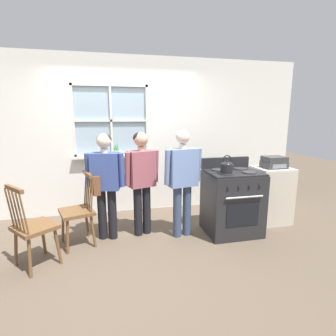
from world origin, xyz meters
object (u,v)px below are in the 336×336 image
person_elderly_left (106,177)px  stove (232,202)px  potted_plant (117,152)px  side_counter (271,195)px  stereo (274,162)px  kettle (227,167)px  person_adult_right (183,175)px  handbag (95,184)px  chair_by_window (78,212)px  chair_near_wall (33,228)px  person_teen_center (142,174)px

person_elderly_left → stove: 1.84m
person_elderly_left → potted_plant: person_elderly_left is taller
side_counter → stereo: size_ratio=2.65×
kettle → stereo: bearing=19.6°
side_counter → stereo: stereo is taller
person_adult_right → stereo: (1.54, 0.16, 0.09)m
person_elderly_left → handbag: 0.17m
kettle → chair_by_window: bearing=173.1°
handbag → side_counter: 2.75m
chair_by_window → chair_near_wall: bearing=-63.5°
person_adult_right → potted_plant: person_adult_right is taller
chair_near_wall → person_adult_right: (1.86, 0.38, 0.44)m
kettle → person_teen_center: bearing=161.9°
person_adult_right → side_counter: bearing=-4.3°
person_adult_right → potted_plant: 1.43m
person_adult_right → person_teen_center: bearing=151.3°
person_elderly_left → kettle: bearing=-0.1°
person_adult_right → stereo: person_adult_right is taller
person_teen_center → handbag: person_teen_center is taller
chair_by_window → side_counter: chair_by_window is taller
person_teen_center → stereo: size_ratio=4.38×
handbag → stereo: 2.73m
chair_near_wall → person_teen_center: size_ratio=0.66×
person_teen_center → side_counter: (2.08, 0.00, -0.44)m
chair_by_window → handbag: bearing=90.0°
person_elderly_left → side_counter: bearing=12.4°
potted_plant → handbag: potted_plant is taller
chair_by_window → stove: stove is taller
potted_plant → person_adult_right: bearing=-53.0°
side_counter → stove: bearing=-163.6°
chair_by_window → potted_plant: potted_plant is taller
side_counter → person_teen_center: bearing=-180.0°
person_elderly_left → stereo: size_ratio=4.34×
chair_near_wall → person_adult_right: size_ratio=0.65×
chair_by_window → handbag: (0.22, 0.07, 0.35)m
person_elderly_left → side_counter: size_ratio=1.64×
chair_by_window → person_adult_right: bearing=70.4°
stove → side_counter: stove is taller
chair_near_wall → person_elderly_left: (0.81, 0.52, 0.43)m
kettle → person_adult_right: bearing=161.7°
person_adult_right → stereo: size_ratio=4.44×
stove → potted_plant: size_ratio=4.60×
stove → kettle: (-0.17, -0.13, 0.55)m
chair_near_wall → person_elderly_left: person_elderly_left is taller
potted_plant → side_counter: potted_plant is taller
chair_near_wall → side_counter: 3.44m
stove → handbag: size_ratio=3.53×
person_elderly_left → kettle: 1.65m
chair_near_wall → chair_by_window: bearing=-85.0°
person_elderly_left → handbag: person_elderly_left is taller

